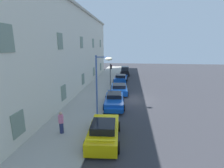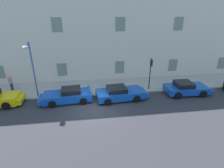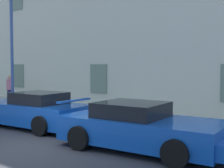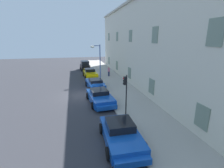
{
  "view_description": "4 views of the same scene",
  "coord_description": "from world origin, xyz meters",
  "px_view_note": "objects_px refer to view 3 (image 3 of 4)",
  "views": [
    {
      "loc": [
        -18.7,
        0.03,
        6.21
      ],
      "look_at": [
        1.28,
        2.34,
        1.5
      ],
      "focal_mm": 26.56,
      "sensor_mm": 36.0,
      "label": 1
    },
    {
      "loc": [
        -0.25,
        -13.3,
        7.85
      ],
      "look_at": [
        1.94,
        2.68,
        1.11
      ],
      "focal_mm": 27.79,
      "sensor_mm": 36.0,
      "label": 2
    },
    {
      "loc": [
        7.21,
        -5.75,
        2.32
      ],
      "look_at": [
        1.32,
        1.75,
        1.74
      ],
      "focal_mm": 50.88,
      "sensor_mm": 36.0,
      "label": 3
    },
    {
      "loc": [
        18.0,
        -0.82,
        6.26
      ],
      "look_at": [
        1.49,
        3.02,
        1.55
      ],
      "focal_mm": 26.34,
      "sensor_mm": 36.0,
      "label": 4
    }
  ],
  "objects_px": {
    "sportscar_white_middle": "(147,129)",
    "pedestrian_admiring": "(10,89)",
    "street_lamp": "(3,31)",
    "sportscar_yellow_flank": "(30,111)"
  },
  "relations": [
    {
      "from": "sportscar_yellow_flank",
      "to": "street_lamp",
      "type": "relative_size",
      "value": 0.92
    },
    {
      "from": "sportscar_white_middle",
      "to": "street_lamp",
      "type": "relative_size",
      "value": 0.95
    },
    {
      "from": "street_lamp",
      "to": "pedestrian_admiring",
      "type": "xyz_separation_m",
      "value": [
        -3.11,
        2.37,
        -2.88
      ]
    },
    {
      "from": "sportscar_white_middle",
      "to": "street_lamp",
      "type": "height_order",
      "value": "street_lamp"
    },
    {
      "from": "sportscar_white_middle",
      "to": "pedestrian_admiring",
      "type": "xyz_separation_m",
      "value": [
        -11.21,
        3.26,
        0.37
      ]
    },
    {
      "from": "sportscar_yellow_flank",
      "to": "pedestrian_admiring",
      "type": "height_order",
      "value": "pedestrian_admiring"
    },
    {
      "from": "sportscar_white_middle",
      "to": "pedestrian_admiring",
      "type": "distance_m",
      "value": 11.68
    },
    {
      "from": "sportscar_white_middle",
      "to": "street_lamp",
      "type": "distance_m",
      "value": 8.78
    },
    {
      "from": "sportscar_yellow_flank",
      "to": "sportscar_white_middle",
      "type": "height_order",
      "value": "sportscar_yellow_flank"
    },
    {
      "from": "sportscar_yellow_flank",
      "to": "pedestrian_admiring",
      "type": "relative_size",
      "value": 3.07
    }
  ]
}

